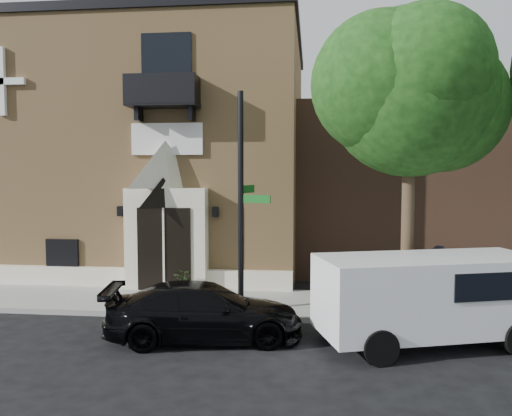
{
  "coord_description": "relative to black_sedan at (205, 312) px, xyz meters",
  "views": [
    {
      "loc": [
        3.56,
        -12.53,
        3.82
      ],
      "look_at": [
        1.94,
        2.0,
        2.8
      ],
      "focal_mm": 35.0,
      "sensor_mm": 36.0,
      "label": 1
    }
  ],
  "objects": [
    {
      "name": "dumpster",
      "position": [
        6.1,
        2.0,
        0.06
      ],
      "size": [
        1.87,
        1.36,
        1.1
      ],
      "rotation": [
        0.0,
        0.0,
        -0.27
      ],
      "color": "#0F3917",
      "rests_on": "sidewalk"
    },
    {
      "name": "fire_hydrant",
      "position": [
        4.91,
        1.73,
        -0.08
      ],
      "size": [
        0.49,
        0.39,
        0.86
      ],
      "color": "#AE120D",
      "rests_on": "sidewalk"
    },
    {
      "name": "street_sign",
      "position": [
        0.58,
        2.0,
        2.42
      ],
      "size": [
        0.89,
        1.09,
        5.8
      ],
      "rotation": [
        0.0,
        0.0,
        -0.31
      ],
      "color": "black",
      "rests_on": "sidewalk"
    },
    {
      "name": "black_sedan",
      "position": [
        0.0,
        0.0,
        0.0
      ],
      "size": [
        4.72,
        2.55,
        1.3
      ],
      "primitive_type": "imported",
      "rotation": [
        0.0,
        0.0,
        1.74
      ],
      "color": "black",
      "rests_on": "ground"
    },
    {
      "name": "pedestrian_near",
      "position": [
        5.7,
        2.34,
        0.39
      ],
      "size": [
        0.77,
        0.65,
        1.79
      ],
      "primitive_type": "imported",
      "rotation": [
        0.0,
        0.0,
        3.55
      ],
      "color": "black",
      "rests_on": "sidewalk"
    },
    {
      "name": "street_tree_left",
      "position": [
        4.88,
        1.85,
        5.22
      ],
      "size": [
        4.97,
        4.38,
        7.77
      ],
      "color": "#38281C",
      "rests_on": "sidewalk"
    },
    {
      "name": "sidewalk",
      "position": [
        -0.14,
        3.0,
        -0.57
      ],
      "size": [
        42.0,
        3.0,
        0.15
      ],
      "primitive_type": "cube",
      "color": "gray",
      "rests_on": "ground"
    },
    {
      "name": "planter",
      "position": [
        -1.49,
        3.95,
        -0.15
      ],
      "size": [
        0.76,
        0.7,
        0.7
      ],
      "primitive_type": "imported",
      "rotation": [
        0.0,
        0.0,
        -0.29
      ],
      "color": "#416D30",
      "rests_on": "sidewalk"
    },
    {
      "name": "ground",
      "position": [
        -1.14,
        1.5,
        -0.65
      ],
      "size": [
        120.0,
        120.0,
        0.0
      ],
      "primitive_type": "plane",
      "color": "black",
      "rests_on": "ground"
    },
    {
      "name": "church",
      "position": [
        -4.13,
        9.45,
        3.98
      ],
      "size": [
        12.2,
        11.01,
        9.3
      ],
      "color": "tan",
      "rests_on": "ground"
    },
    {
      "name": "cargo_van",
      "position": [
        5.19,
        0.24,
        0.46
      ],
      "size": [
        5.21,
        3.26,
        1.99
      ],
      "rotation": [
        0.0,
        0.0,
        0.29
      ],
      "color": "white",
      "rests_on": "ground"
    }
  ]
}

